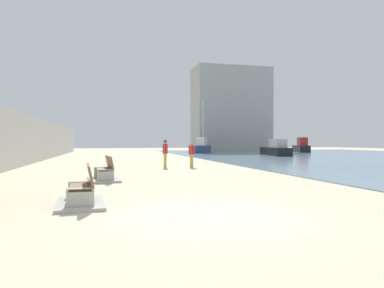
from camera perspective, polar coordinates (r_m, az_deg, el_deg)
The scene contains 10 objects.
ground_plane at distance 25.17m, azimuth -8.97°, elevation -3.13°, with size 120.00×120.00×0.00m, color beige.
seawall at distance 25.61m, azimuth -25.94°, elevation 0.61°, with size 0.80×64.00×3.31m, color #ADAAA3.
bench_near at distance 8.99m, azimuth -17.60°, elevation -7.97°, with size 1.24×2.17×0.98m.
bench_far at distance 14.24m, azimuth -14.15°, elevation -4.89°, with size 1.34×2.22×0.98m.
person_walking at distance 20.89m, azimuth -0.07°, elevation -1.39°, with size 0.31×0.48×1.55m.
person_standing at distance 20.72m, azimuth -4.41°, elevation -1.19°, with size 0.26×0.51×1.67m.
boat_outer at distance 52.29m, azimuth 17.44°, elevation -0.45°, with size 2.79×4.99×2.10m.
boat_nearest at distance 47.65m, azimuth 1.71°, elevation -0.48°, with size 3.87×6.17×7.16m.
boat_far_right at distance 39.84m, azimuth 13.49°, elevation -0.83°, with size 3.19×7.84×5.76m.
harbor_building at distance 56.73m, azimuth 6.36°, elevation 5.55°, with size 12.00×6.00×13.31m, color #9E9E99.
Camera 1 is at (-2.11, -7.04, 1.54)m, focal length 32.63 mm.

